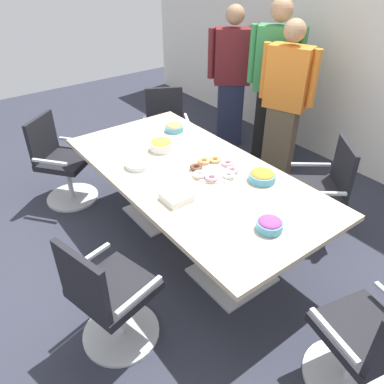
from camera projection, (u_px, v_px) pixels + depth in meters
ground_plane at (192, 241)px, 3.55m from camera, size 10.00×10.00×0.01m
back_wall at (375, 48)px, 3.97m from camera, size 8.00×0.10×2.80m
conference_table at (192, 185)px, 3.20m from camera, size 2.40×1.20×0.75m
office_chair_0 at (367, 346)px, 2.18m from camera, size 0.65×0.65×0.91m
office_chair_1 at (320, 194)px, 3.47m from camera, size 0.76×0.76×0.91m
office_chair_2 at (167, 133)px, 4.56m from camera, size 0.73×0.73×0.91m
office_chair_3 at (62, 165)px, 3.92m from camera, size 0.76×0.76×0.91m
office_chair_4 at (109, 300)px, 2.46m from camera, size 0.65×0.65×0.91m
person_standing_0 at (232, 77)px, 4.77m from camera, size 0.44×0.54×1.73m
person_standing_1 at (273, 82)px, 4.36m from camera, size 0.54×0.44×1.86m
person_standing_2 at (285, 101)px, 4.09m from camera, size 0.60×0.36×1.72m
snack_bowl_candy_mix at (270, 224)px, 2.48m from camera, size 0.18×0.18×0.09m
snack_bowl_cookies at (174, 127)px, 3.78m from camera, size 0.18×0.18×0.08m
snack_bowl_chips_orange at (262, 176)px, 2.99m from camera, size 0.21×0.21×0.09m
snack_bowl_chips_yellow at (161, 145)px, 3.43m from camera, size 0.21×0.21×0.11m
donut_platter at (214, 169)px, 3.13m from camera, size 0.40×0.40×0.04m
plate_stack at (138, 164)px, 3.19m from camera, size 0.22×0.22×0.04m
napkin_pile at (176, 197)px, 2.78m from camera, size 0.19×0.19×0.06m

